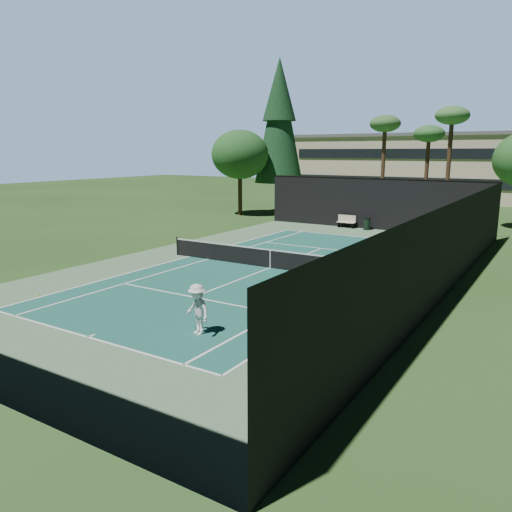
{
  "coord_description": "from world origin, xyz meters",
  "views": [
    {
      "loc": [
        13.01,
        -22.12,
        6.03
      ],
      "look_at": [
        1.0,
        -3.0,
        1.3
      ],
      "focal_mm": 35.0,
      "sensor_mm": 36.0,
      "label": 1
    }
  ],
  "objects_px": {
    "tennis_ball_d": "(275,246)",
    "park_bench": "(346,221)",
    "tennis_ball_b": "(233,253)",
    "tennis_net": "(270,258)",
    "tennis_ball_a": "(39,295)",
    "player": "(198,309)",
    "tennis_ball_c": "(332,265)",
    "trash_bin": "(367,224)"
  },
  "relations": [
    {
      "from": "tennis_ball_b",
      "to": "tennis_ball_c",
      "type": "height_order",
      "value": "tennis_ball_b"
    },
    {
      "from": "player",
      "to": "park_bench",
      "type": "bearing_deg",
      "value": 119.73
    },
    {
      "from": "park_bench",
      "to": "tennis_net",
      "type": "bearing_deg",
      "value": -82.49
    },
    {
      "from": "tennis_ball_b",
      "to": "tennis_ball_d",
      "type": "relative_size",
      "value": 1.08
    },
    {
      "from": "player",
      "to": "tennis_net",
      "type": "bearing_deg",
      "value": 125.27
    },
    {
      "from": "player",
      "to": "tennis_ball_d",
      "type": "xyz_separation_m",
      "value": [
        -5.73,
        15.12,
        -0.84
      ]
    },
    {
      "from": "tennis_net",
      "to": "tennis_ball_a",
      "type": "distance_m",
      "value": 11.31
    },
    {
      "from": "tennis_ball_c",
      "to": "tennis_ball_d",
      "type": "relative_size",
      "value": 1.02
    },
    {
      "from": "tennis_net",
      "to": "tennis_ball_d",
      "type": "bearing_deg",
      "value": 117.59
    },
    {
      "from": "player",
      "to": "park_bench",
      "type": "relative_size",
      "value": 1.16
    },
    {
      "from": "tennis_net",
      "to": "tennis_ball_c",
      "type": "bearing_deg",
      "value": 44.31
    },
    {
      "from": "player",
      "to": "trash_bin",
      "type": "bearing_deg",
      "value": 115.8
    },
    {
      "from": "tennis_ball_c",
      "to": "park_bench",
      "type": "relative_size",
      "value": 0.04
    },
    {
      "from": "tennis_ball_a",
      "to": "tennis_ball_d",
      "type": "relative_size",
      "value": 1.2
    },
    {
      "from": "player",
      "to": "tennis_ball_a",
      "type": "xyz_separation_m",
      "value": [
        -8.6,
        -0.07,
        -0.83
      ]
    },
    {
      "from": "tennis_net",
      "to": "park_bench",
      "type": "distance_m",
      "value": 15.75
    },
    {
      "from": "park_bench",
      "to": "tennis_ball_c",
      "type": "bearing_deg",
      "value": -71.11
    },
    {
      "from": "tennis_ball_d",
      "to": "park_bench",
      "type": "xyz_separation_m",
      "value": [
        0.79,
        10.17,
        0.52
      ]
    },
    {
      "from": "player",
      "to": "tennis_ball_a",
      "type": "bearing_deg",
      "value": -160.86
    },
    {
      "from": "tennis_ball_a",
      "to": "park_bench",
      "type": "height_order",
      "value": "park_bench"
    },
    {
      "from": "tennis_ball_d",
      "to": "trash_bin",
      "type": "distance_m",
      "value": 10.27
    },
    {
      "from": "tennis_ball_b",
      "to": "park_bench",
      "type": "distance_m",
      "value": 13.63
    },
    {
      "from": "park_bench",
      "to": "tennis_ball_d",
      "type": "bearing_deg",
      "value": -94.42
    },
    {
      "from": "player",
      "to": "tennis_ball_c",
      "type": "relative_size",
      "value": 26.99
    },
    {
      "from": "tennis_net",
      "to": "tennis_ball_a",
      "type": "height_order",
      "value": "tennis_net"
    },
    {
      "from": "tennis_ball_d",
      "to": "park_bench",
      "type": "distance_m",
      "value": 10.21
    },
    {
      "from": "park_bench",
      "to": "trash_bin",
      "type": "relative_size",
      "value": 1.59
    },
    {
      "from": "tennis_ball_b",
      "to": "tennis_net",
      "type": "bearing_deg",
      "value": -28.67
    },
    {
      "from": "trash_bin",
      "to": "tennis_ball_d",
      "type": "bearing_deg",
      "value": -104.66
    },
    {
      "from": "player",
      "to": "tennis_ball_b",
      "type": "xyz_separation_m",
      "value": [
        -6.74,
        11.79,
        -0.84
      ]
    },
    {
      "from": "tennis_ball_a",
      "to": "park_bench",
      "type": "relative_size",
      "value": 0.05
    },
    {
      "from": "tennis_ball_b",
      "to": "trash_bin",
      "type": "xyz_separation_m",
      "value": [
        3.61,
        13.26,
        0.44
      ]
    },
    {
      "from": "tennis_ball_d",
      "to": "park_bench",
      "type": "bearing_deg",
      "value": 85.58
    },
    {
      "from": "tennis_ball_a",
      "to": "tennis_ball_c",
      "type": "bearing_deg",
      "value": 56.04
    },
    {
      "from": "tennis_net",
      "to": "tennis_ball_c",
      "type": "relative_size",
      "value": 199.99
    },
    {
      "from": "tennis_ball_a",
      "to": "trash_bin",
      "type": "bearing_deg",
      "value": 77.71
    },
    {
      "from": "tennis_net",
      "to": "tennis_ball_a",
      "type": "bearing_deg",
      "value": -120.41
    },
    {
      "from": "park_bench",
      "to": "player",
      "type": "bearing_deg",
      "value": -78.94
    },
    {
      "from": "tennis_ball_b",
      "to": "tennis_ball_d",
      "type": "distance_m",
      "value": 3.48
    },
    {
      "from": "tennis_ball_a",
      "to": "park_bench",
      "type": "xyz_separation_m",
      "value": [
        3.66,
        25.36,
        0.51
      ]
    },
    {
      "from": "tennis_ball_c",
      "to": "tennis_net",
      "type": "bearing_deg",
      "value": -135.69
    },
    {
      "from": "park_bench",
      "to": "tennis_ball_a",
      "type": "bearing_deg",
      "value": -98.22
    }
  ]
}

